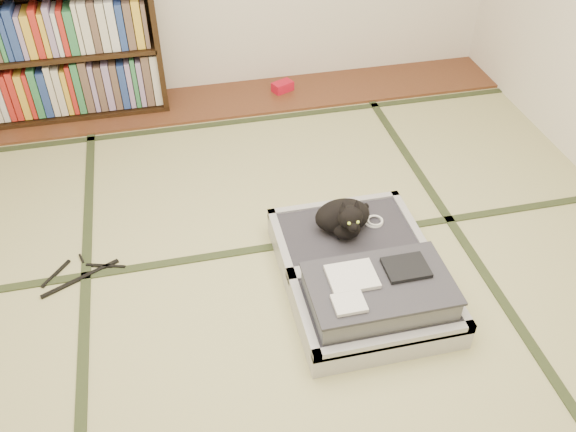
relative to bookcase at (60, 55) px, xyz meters
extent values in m
plane|color=#C9C686|center=(1.12, -2.07, -0.45)|extent=(4.50, 4.50, 0.00)
cube|color=brown|center=(1.12, -0.07, -0.44)|extent=(4.00, 0.50, 0.02)
cube|color=red|center=(1.51, -0.04, -0.40)|extent=(0.17, 0.14, 0.07)
cube|color=#2D381E|center=(0.12, -2.07, -0.45)|extent=(0.05, 4.50, 0.01)
cube|color=#2D381E|center=(2.12, -2.07, -0.45)|extent=(0.05, 4.50, 0.01)
cube|color=#2D381E|center=(1.12, -1.67, -0.45)|extent=(4.00, 0.05, 0.01)
cube|color=#2D381E|center=(1.12, -0.37, -0.45)|extent=(4.00, 0.05, 0.01)
cube|color=black|center=(0.64, 0.00, 0.02)|extent=(0.04, 0.30, 0.85)
cube|color=black|center=(0.00, 0.00, -0.42)|extent=(1.32, 0.30, 0.04)
cube|color=black|center=(0.00, 0.00, 0.02)|extent=(1.27, 0.30, 0.03)
cube|color=black|center=(0.00, 0.14, 0.02)|extent=(1.32, 0.02, 0.85)
cube|color=gray|center=(0.00, -0.02, -0.20)|extent=(1.19, 0.21, 0.36)
cube|color=gray|center=(0.00, -0.02, 0.21)|extent=(1.19, 0.21, 0.32)
cube|color=#A8A9AD|center=(1.46, -2.28, -0.39)|extent=(0.74, 0.50, 0.13)
cube|color=#2D2B33|center=(1.46, -2.28, -0.35)|extent=(0.66, 0.42, 0.10)
cube|color=#A8A9AD|center=(1.46, -2.51, -0.32)|extent=(0.74, 0.04, 0.05)
cube|color=#A8A9AD|center=(1.46, -2.05, -0.32)|extent=(0.74, 0.04, 0.05)
cube|color=#A8A9AD|center=(1.11, -2.28, -0.32)|extent=(0.04, 0.50, 0.05)
cube|color=#A8A9AD|center=(1.82, -2.28, -0.32)|extent=(0.04, 0.50, 0.05)
cube|color=#A8A9AD|center=(1.46, -1.78, -0.39)|extent=(0.74, 0.50, 0.13)
cube|color=#2D2B33|center=(1.46, -1.78, -0.35)|extent=(0.66, 0.42, 0.10)
cube|color=#A8A9AD|center=(1.46, -2.01, -0.32)|extent=(0.74, 0.04, 0.05)
cube|color=#A8A9AD|center=(1.46, -1.56, -0.32)|extent=(0.74, 0.04, 0.05)
cube|color=#A8A9AD|center=(1.11, -1.78, -0.32)|extent=(0.04, 0.50, 0.05)
cube|color=#A8A9AD|center=(1.82, -1.78, -0.32)|extent=(0.04, 0.50, 0.05)
cylinder|color=black|center=(1.46, -2.03, -0.31)|extent=(0.67, 0.02, 0.02)
cube|color=gray|center=(1.46, -2.28, -0.26)|extent=(0.63, 0.39, 0.13)
cube|color=#36343C|center=(1.46, -2.28, -0.19)|extent=(0.65, 0.41, 0.01)
cube|color=silver|center=(1.35, -2.23, -0.17)|extent=(0.22, 0.18, 0.02)
cube|color=black|center=(1.60, -2.23, -0.17)|extent=(0.20, 0.16, 0.02)
cube|color=silver|center=(1.29, -2.38, -0.17)|extent=(0.14, 0.12, 0.02)
cube|color=white|center=(1.25, -2.52, -0.38)|extent=(0.06, 0.01, 0.04)
cube|color=white|center=(1.37, -2.52, -0.39)|extent=(0.05, 0.01, 0.03)
cube|color=orange|center=(1.71, -2.52, -0.38)|extent=(0.05, 0.01, 0.03)
cube|color=#197F33|center=(1.64, -2.52, -0.36)|extent=(0.04, 0.01, 0.03)
ellipsoid|color=black|center=(1.44, -1.76, -0.22)|extent=(0.29, 0.19, 0.18)
ellipsoid|color=black|center=(1.44, -1.84, -0.24)|extent=(0.14, 0.10, 0.10)
ellipsoid|color=black|center=(1.44, -1.87, -0.13)|extent=(0.12, 0.11, 0.12)
sphere|color=black|center=(1.44, -1.92, -0.15)|extent=(0.06, 0.06, 0.06)
cone|color=black|center=(1.41, -1.85, -0.07)|extent=(0.04, 0.05, 0.06)
cone|color=black|center=(1.48, -1.85, -0.07)|extent=(0.04, 0.05, 0.06)
sphere|color=#A5BF33|center=(1.42, -1.93, -0.12)|extent=(0.02, 0.02, 0.02)
sphere|color=#A5BF33|center=(1.47, -1.93, -0.12)|extent=(0.02, 0.02, 0.02)
cylinder|color=black|center=(1.54, -1.67, -0.29)|extent=(0.17, 0.10, 0.03)
torus|color=white|center=(1.62, -1.75, -0.30)|extent=(0.10, 0.10, 0.01)
torus|color=white|center=(1.63, -1.75, -0.29)|extent=(0.09, 0.09, 0.01)
cube|color=black|center=(0.09, -1.69, -0.44)|extent=(0.38, 0.20, 0.01)
cube|color=black|center=(-0.03, -1.62, -0.44)|extent=(0.14, 0.18, 0.01)
cube|color=black|center=(0.22, -1.62, -0.44)|extent=(0.20, 0.08, 0.01)
cylinder|color=black|center=(0.09, -1.54, -0.44)|extent=(0.03, 0.07, 0.01)
camera|label=1|loc=(0.65, -4.02, 1.81)|focal=38.00mm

